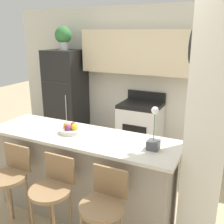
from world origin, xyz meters
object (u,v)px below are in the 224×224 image
refrigerator (66,96)px  bar_stool_left (10,177)px  potted_plant_on_fridge (63,36)px  bar_stool_mid (53,190)px  trash_bin (86,137)px  stove_range (140,128)px  fruit_bowl (71,129)px  bar_stool_right (104,206)px  orchid_vase (154,137)px

refrigerator → bar_stool_left: (0.97, -2.41, -0.25)m
refrigerator → potted_plant_on_fridge: potted_plant_on_fridge is taller
bar_stool_mid → trash_bin: 2.44m
stove_range → potted_plant_on_fridge: potted_plant_on_fridge is taller
bar_stool_left → trash_bin: 2.28m
fruit_bowl → stove_range: bearing=85.3°
bar_stool_left → potted_plant_on_fridge: 2.95m
refrigerator → bar_stool_right: refrigerator is taller
potted_plant_on_fridge → bar_stool_left: bearing=-68.0°
stove_range → fruit_bowl: fruit_bowl is taller
bar_stool_mid → bar_stool_right: (0.56, 0.00, 0.00)m
stove_range → refrigerator: bearing=-178.9°
bar_stool_mid → bar_stool_left: bearing=180.0°
bar_stool_mid → potted_plant_on_fridge: 3.17m
refrigerator → orchid_vase: size_ratio=4.16×
bar_stool_mid → bar_stool_right: size_ratio=1.00×
bar_stool_left → potted_plant_on_fridge: bearing=112.0°
stove_range → fruit_bowl: (-0.16, -1.89, 0.59)m
bar_stool_right → trash_bin: size_ratio=2.50×
bar_stool_left → orchid_vase: orchid_vase is taller
trash_bin → fruit_bowl: bearing=-63.2°
orchid_vase → trash_bin: (-1.80, 1.67, -0.95)m
stove_range → trash_bin: 1.06m
stove_range → potted_plant_on_fridge: bearing=-178.9°
bar_stool_left → bar_stool_mid: bearing=0.0°
potted_plant_on_fridge → orchid_vase: 3.14m
potted_plant_on_fridge → trash_bin: size_ratio=1.11×
bar_stool_left → orchid_vase: size_ratio=2.22×
orchid_vase → trash_bin: orchid_vase is taller
trash_bin → bar_stool_mid: bearing=-66.1°
stove_range → bar_stool_left: bearing=-103.2°
stove_range → orchid_vase: orchid_vase is taller
bar_stool_left → bar_stool_mid: (0.56, 0.00, 0.00)m
bar_stool_left → potted_plant_on_fridge: size_ratio=2.24×
bar_stool_right → potted_plant_on_fridge: potted_plant_on_fridge is taller
bar_stool_left → bar_stool_mid: 0.56m
potted_plant_on_fridge → trash_bin: 1.93m
potted_plant_on_fridge → fruit_bowl: size_ratio=1.62×
stove_range → bar_stool_right: bearing=-77.5°
refrigerator → bar_stool_left: 2.61m
bar_stool_mid → fruit_bowl: size_ratio=3.63×
potted_plant_on_fridge → stove_range: bearing=1.1°
refrigerator → bar_stool_mid: (1.53, -2.41, -0.25)m
refrigerator → bar_stool_right: bearing=-49.1°
potted_plant_on_fridge → fruit_bowl: 2.52m
bar_stool_left → fruit_bowl: size_ratio=3.63×
trash_bin → bar_stool_left: bearing=-79.3°
refrigerator → stove_range: refrigerator is taller
bar_stool_mid → orchid_vase: bearing=32.7°
refrigerator → orchid_vase: 3.03m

